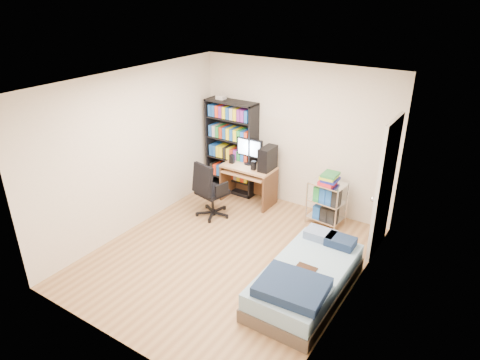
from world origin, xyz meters
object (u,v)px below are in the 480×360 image
Objects in this scene: media_shelf at (232,146)px; bed at (306,280)px; office_chair at (211,199)px; computer_desk at (254,170)px.

bed is (2.47, -2.00, -0.66)m from media_shelf.
media_shelf reaches higher than office_chair.
media_shelf is at bearing 140.90° from bed.
bed is (2.21, -0.99, -0.08)m from office_chair.
media_shelf is 1.00× the size of bed.
bed is (1.86, -1.83, -0.40)m from computer_desk.
media_shelf is 0.68m from computer_desk.
media_shelf is at bearing 116.45° from office_chair.
computer_desk is at bearing -16.30° from media_shelf.
office_chair is at bearing 155.91° from bed.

